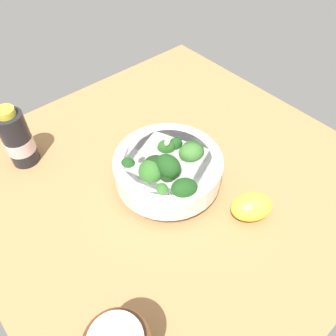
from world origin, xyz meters
The scene contains 4 objects.
ground_plane centered at (0.00, 0.00, -2.02)cm, with size 70.63×70.63×4.03cm, color #996D42.
bowl_of_broccoli centered at (-1.42, 1.78, 4.37)cm, with size 19.26×19.26×9.92cm.
lemon_wedge centered at (-15.80, -4.36, 2.27)cm, with size 7.16×5.07×4.54cm, color yellow.
bottle_short centered at (21.68, 19.01, 5.60)cm, with size 5.33×5.33×12.58cm.
Camera 1 is at (-31.14, 27.54, 48.53)cm, focal length 35.72 mm.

